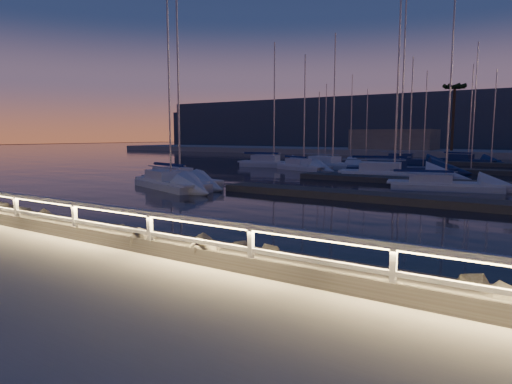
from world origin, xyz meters
TOP-DOWN VIEW (x-y plane):
  - ground at (0.00, 0.00)m, footprint 400.00×400.00m
  - harbor_water at (0.00, 31.22)m, footprint 400.00×440.00m
  - guard_rail at (-0.07, -0.00)m, footprint 44.11×0.12m
  - riprap at (-2.05, 1.93)m, footprint 34.05×2.69m
  - floating_docks at (0.00, 32.50)m, footprint 22.00×36.00m
  - far_shore at (-0.12, 74.05)m, footprint 160.00×14.00m
  - palm_left at (-8.00, 72.00)m, footprint 3.00×3.00m
  - distant_hills at (-22.13, 133.69)m, footprint 230.00×37.50m
  - sailboat_a at (-15.63, 15.68)m, footprint 7.65×3.90m
  - sailboat_b at (-15.05, 14.21)m, footprint 7.67×4.54m
  - sailboat_c at (0.27, 23.12)m, footprint 7.40×3.69m
  - sailboat_e at (-15.01, 33.16)m, footprint 6.87×4.22m
  - sailboat_f at (-4.72, 28.79)m, footprint 8.98×4.25m
  - sailboat_g at (-5.79, 33.95)m, footprint 9.76×5.91m
  - sailboat_i at (-20.01, 35.48)m, footprint 8.21×3.75m
  - sailboat_j at (-13.65, 37.05)m, footprint 8.54×4.02m
  - sailboat_m at (-8.96, 49.26)m, footprint 7.79×3.19m
  - sailboat_n at (-3.02, 54.41)m, footprint 7.40×4.14m

SIDE VIEW (x-z plane):
  - harbor_water at x=0.00m, z-range -1.27..-0.67m
  - floating_docks at x=0.00m, z-range -0.60..-0.20m
  - riprap at x=-2.05m, z-range -0.96..0.35m
  - sailboat_c at x=0.27m, z-range -6.26..5.85m
  - sailboat_n at x=-3.02m, z-range -6.27..5.90m
  - sailboat_e at x=-15.01m, z-range -5.89..5.54m
  - sailboat_b at x=-15.05m, z-range -6.50..6.16m
  - sailboat_a at x=-15.63m, z-range -6.46..6.16m
  - sailboat_j at x=-13.65m, z-range -7.16..6.88m
  - sailboat_m at x=-8.96m, z-range -6.62..6.34m
  - sailboat_i at x=-20.01m, z-range -6.92..6.67m
  - sailboat_f at x=-4.72m, z-range -7.51..7.26m
  - sailboat_g at x=-5.79m, z-range -8.16..7.91m
  - ground at x=0.00m, z-range 0.00..0.00m
  - far_shore at x=-0.12m, z-range -2.31..2.89m
  - guard_rail at x=-0.07m, z-range 0.24..1.30m
  - distant_hills at x=-22.13m, z-range -4.26..13.74m
  - palm_left at x=-8.00m, z-range 4.54..15.74m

